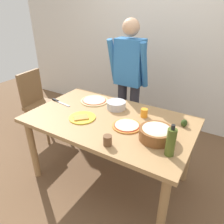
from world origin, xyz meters
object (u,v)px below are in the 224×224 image
chair_wooden_left (39,101)px  cup_small_brown (108,140)px  pizza_raw_on_board (94,100)px  pizza_cooked_on_tray (127,126)px  mixing_bowl_steel (116,105)px  olive_oil_bottle (171,142)px  cup_orange (144,113)px  person_cook (129,77)px  dining_table (109,127)px  chef_knife (59,102)px  avocado (184,123)px  popcorn_bowl (156,133)px  plate_with_slice (82,118)px

chair_wooden_left → cup_small_brown: 1.67m
cup_small_brown → pizza_raw_on_board: bearing=132.5°
chair_wooden_left → pizza_cooked_on_tray: bearing=-10.7°
mixing_bowl_steel → pizza_cooked_on_tray: bearing=-45.2°
olive_oil_bottle → cup_orange: 0.60m
person_cook → pizza_cooked_on_tray: bearing=-63.8°
dining_table → pizza_cooked_on_tray: pizza_cooked_on_tray is taller
olive_oil_bottle → chef_knife: bearing=169.0°
pizza_raw_on_board → avocado: 1.02m
person_cook → popcorn_bowl: 1.10m
dining_table → cup_small_brown: size_ratio=18.82×
pizza_raw_on_board → popcorn_bowl: 0.94m
chair_wooden_left → pizza_raw_on_board: bearing=0.7°
person_cook → plate_with_slice: bearing=-93.3°
popcorn_bowl → avocado: 0.35m
pizza_cooked_on_tray → popcorn_bowl: (0.30, -0.05, 0.05)m
pizza_cooked_on_tray → chair_wooden_left: bearing=169.3°
pizza_raw_on_board → avocado: (1.02, -0.03, 0.03)m
pizza_cooked_on_tray → avocado: avocado is taller
dining_table → chair_wooden_left: 1.35m
mixing_bowl_steel → avocado: size_ratio=2.86×
pizza_raw_on_board → mixing_bowl_steel: size_ratio=1.55×
plate_with_slice → cup_small_brown: size_ratio=3.06×
chair_wooden_left → cup_orange: bearing=-1.3°
popcorn_bowl → olive_oil_bottle: 0.22m
chef_knife → avocado: bearing=8.4°
mixing_bowl_steel → dining_table: bearing=-76.5°
chair_wooden_left → pizza_raw_on_board: chair_wooden_left is taller
person_cook → cup_small_brown: 1.20m
pizza_raw_on_board → chef_knife: pizza_raw_on_board is taller
popcorn_bowl → cup_small_brown: size_ratio=3.29×
plate_with_slice → mixing_bowl_steel: (0.18, 0.36, 0.03)m
cup_orange → avocado: (0.38, 0.02, -0.01)m
pizza_cooked_on_tray → cup_small_brown: (-0.00, -0.33, 0.03)m
olive_oil_bottle → chef_knife: 1.39m
popcorn_bowl → mixing_bowl_steel: bearing=150.2°
chair_wooden_left → plate_with_slice: (1.09, -0.38, 0.23)m
cup_orange → plate_with_slice: bearing=-145.8°
pizza_cooked_on_tray → cup_small_brown: 0.33m
plate_with_slice → cup_orange: bearing=34.2°
plate_with_slice → chef_knife: 0.49m
olive_oil_bottle → cup_small_brown: 0.48m
chef_knife → pizza_raw_on_board: bearing=34.9°
pizza_raw_on_board → chef_knife: size_ratio=1.07×
pizza_cooked_on_tray → popcorn_bowl: popcorn_bowl is taller
dining_table → olive_oil_bottle: olive_oil_bottle is taller
dining_table → cup_small_brown: bearing=-60.1°
popcorn_bowl → olive_oil_bottle: (0.16, -0.14, 0.05)m
olive_oil_bottle → popcorn_bowl: bearing=138.1°
olive_oil_bottle → chef_knife: (-1.36, 0.26, -0.11)m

